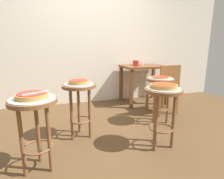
# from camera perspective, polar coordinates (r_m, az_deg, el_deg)

# --- Properties ---
(ground_plane) EXTENTS (6.00, 6.00, 0.00)m
(ground_plane) POSITION_cam_1_polar(r_m,az_deg,el_deg) (2.45, 0.92, -14.07)
(ground_plane) COLOR brown
(back_wall) EXTENTS (6.00, 0.10, 3.00)m
(back_wall) POSITION_cam_1_polar(r_m,az_deg,el_deg) (3.81, -7.18, 18.63)
(back_wall) COLOR silver
(back_wall) RESTS_ON ground_plane
(stool_foreground) EXTENTS (0.41, 0.41, 0.68)m
(stool_foreground) POSITION_cam_1_polar(r_m,az_deg,el_deg) (1.75, -23.41, -8.28)
(stool_foreground) COLOR brown
(stool_foreground) RESTS_ON ground_plane
(serving_plate_foreground) EXTENTS (0.39, 0.39, 0.01)m
(serving_plate_foreground) POSITION_cam_1_polar(r_m,az_deg,el_deg) (1.70, -23.94, -2.70)
(serving_plate_foreground) COLOR silver
(serving_plate_foreground) RESTS_ON stool_foreground
(pizza_foreground) EXTENTS (0.28, 0.28, 0.05)m
(pizza_foreground) POSITION_cam_1_polar(r_m,az_deg,el_deg) (1.69, -24.03, -1.77)
(pizza_foreground) COLOR #B78442
(pizza_foreground) RESTS_ON serving_plate_foreground
(stool_middle) EXTENTS (0.41, 0.41, 0.68)m
(stool_middle) POSITION_cam_1_polar(r_m,az_deg,el_deg) (2.07, 15.76, -4.49)
(stool_middle) COLOR brown
(stool_middle) RESTS_ON ground_plane
(serving_plate_middle) EXTENTS (0.37, 0.37, 0.01)m
(serving_plate_middle) POSITION_cam_1_polar(r_m,az_deg,el_deg) (2.02, 16.07, 0.30)
(serving_plate_middle) COLOR white
(serving_plate_middle) RESTS_ON stool_middle
(pizza_middle) EXTENTS (0.29, 0.29, 0.05)m
(pizza_middle) POSITION_cam_1_polar(r_m,az_deg,el_deg) (2.02, 16.12, 1.09)
(pizza_middle) COLOR #B78442
(pizza_middle) RESTS_ON serving_plate_middle
(stool_leftside) EXTENTS (0.41, 0.41, 0.68)m
(stool_leftside) POSITION_cam_1_polar(r_m,az_deg,el_deg) (2.26, -10.30, -2.70)
(stool_leftside) COLOR brown
(stool_leftside) RESTS_ON ground_plane
(serving_plate_leftside) EXTENTS (0.35, 0.35, 0.01)m
(serving_plate_leftside) POSITION_cam_1_polar(r_m,az_deg,el_deg) (2.22, -10.49, 1.69)
(serving_plate_leftside) COLOR silver
(serving_plate_leftside) RESTS_ON stool_leftside
(pizza_leftside) EXTENTS (0.25, 0.25, 0.05)m
(pizza_leftside) POSITION_cam_1_polar(r_m,az_deg,el_deg) (2.22, -10.52, 2.41)
(pizza_leftside) COLOR #B78442
(pizza_leftside) RESTS_ON serving_plate_leftside
(stool_rear) EXTENTS (0.41, 0.41, 0.68)m
(stool_rear) POSITION_cam_1_polar(r_m,az_deg,el_deg) (2.75, 14.94, -0.13)
(stool_rear) COLOR brown
(stool_rear) RESTS_ON ground_plane
(serving_plate_rear) EXTENTS (0.36, 0.36, 0.01)m
(serving_plate_rear) POSITION_cam_1_polar(r_m,az_deg,el_deg) (2.72, 15.16, 3.49)
(serving_plate_rear) COLOR silver
(serving_plate_rear) RESTS_ON stool_rear
(pizza_rear) EXTENTS (0.27, 0.27, 0.02)m
(pizza_rear) POSITION_cam_1_polar(r_m,az_deg,el_deg) (2.72, 15.18, 3.83)
(pizza_rear) COLOR #B78442
(pizza_rear) RESTS_ON serving_plate_rear
(dining_table) EXTENTS (0.88, 0.67, 0.78)m
(dining_table) POSITION_cam_1_polar(r_m,az_deg,el_deg) (3.74, 10.05, 5.37)
(dining_table) COLOR brown
(dining_table) RESTS_ON ground_plane
(cup_near_edge) EXTENTS (0.08, 0.08, 0.11)m
(cup_near_edge) POSITION_cam_1_polar(r_m,az_deg,el_deg) (3.57, 7.95, 8.25)
(cup_near_edge) COLOR red
(cup_near_edge) RESTS_ON dining_table
(cup_far_edge) EXTENTS (0.08, 0.08, 0.10)m
(cup_far_edge) POSITION_cam_1_polar(r_m,az_deg,el_deg) (3.74, 7.24, 8.43)
(cup_far_edge) COLOR red
(cup_far_edge) RESTS_ON dining_table
(condiment_shaker) EXTENTS (0.04, 0.04, 0.08)m
(condiment_shaker) POSITION_cam_1_polar(r_m,az_deg,el_deg) (3.63, 9.52, 8.07)
(condiment_shaker) COLOR white
(condiment_shaker) RESTS_ON dining_table
(wooden_chair) EXTENTS (0.44, 0.44, 0.85)m
(wooden_chair) POSITION_cam_1_polar(r_m,az_deg,el_deg) (3.20, 16.43, 0.70)
(wooden_chair) COLOR brown
(wooden_chair) RESTS_ON ground_plane
(pizza_server_knife) EXTENTS (0.20, 0.13, 0.01)m
(pizza_server_knife) POSITION_cam_1_polar(r_m,az_deg,el_deg) (1.66, -23.16, -0.98)
(pizza_server_knife) COLOR silver
(pizza_server_knife) RESTS_ON pizza_foreground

